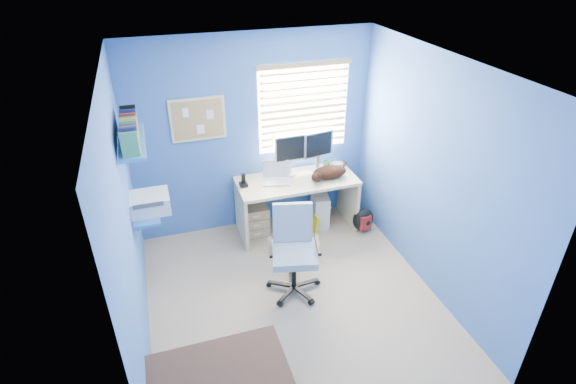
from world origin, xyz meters
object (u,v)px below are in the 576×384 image
object	(u,v)px
laptop	(276,174)
cat	(330,172)
tower_pc	(320,208)
office_chair	(294,261)
desk	(297,205)

from	to	relation	value
laptop	cat	world-z (taller)	laptop
tower_pc	office_chair	xyz separation A→B (m)	(-0.74, -1.13, 0.14)
desk	tower_pc	world-z (taller)	desk
tower_pc	cat	bearing A→B (deg)	-55.84
desk	office_chair	world-z (taller)	office_chair
desk	laptop	xyz separation A→B (m)	(-0.26, 0.03, 0.48)
laptop	office_chair	xyz separation A→B (m)	(-0.14, -1.10, -0.49)
office_chair	tower_pc	bearing A→B (deg)	56.66
cat	tower_pc	xyz separation A→B (m)	(-0.06, 0.13, -0.59)
laptop	office_chair	bearing A→B (deg)	-82.76
desk	laptop	distance (m)	0.55
laptop	cat	xyz separation A→B (m)	(0.67, -0.10, -0.03)
cat	tower_pc	bearing A→B (deg)	88.38
laptop	tower_pc	bearing A→B (deg)	17.25
desk	laptop	size ratio (longest dim) A/B	4.55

